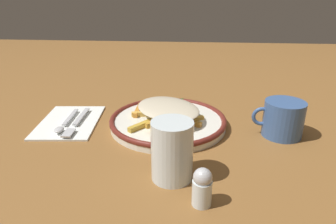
% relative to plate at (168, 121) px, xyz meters
% --- Properties ---
extents(ground_plane, '(2.60, 2.60, 0.00)m').
position_rel_plate_xyz_m(ground_plane, '(0.00, 0.00, -0.01)').
color(ground_plane, brown).
extents(plate, '(0.30, 0.30, 0.03)m').
position_rel_plate_xyz_m(plate, '(0.00, 0.00, 0.00)').
color(plate, silver).
rests_on(plate, ground_plane).
extents(fries_heap, '(0.22, 0.23, 0.04)m').
position_rel_plate_xyz_m(fries_heap, '(0.01, 0.00, 0.03)').
color(fries_heap, orange).
rests_on(fries_heap, plate).
extents(napkin, '(0.16, 0.22, 0.01)m').
position_rel_plate_xyz_m(napkin, '(0.26, 0.00, -0.01)').
color(napkin, white).
rests_on(napkin, ground_plane).
extents(fork, '(0.02, 0.18, 0.01)m').
position_rel_plate_xyz_m(fork, '(0.23, 0.02, -0.00)').
color(fork, silver).
rests_on(fork, napkin).
extents(spoon, '(0.02, 0.15, 0.01)m').
position_rel_plate_xyz_m(spoon, '(0.26, 0.04, -0.00)').
color(spoon, silver).
rests_on(spoon, napkin).
extents(water_glass, '(0.08, 0.08, 0.11)m').
position_rel_plate_xyz_m(water_glass, '(-0.03, 0.23, 0.04)').
color(water_glass, silver).
rests_on(water_glass, ground_plane).
extents(coffee_mug, '(0.12, 0.09, 0.09)m').
position_rel_plate_xyz_m(coffee_mug, '(-0.28, 0.03, 0.03)').
color(coffee_mug, '#3A5C95').
rests_on(coffee_mug, ground_plane).
extents(salt_shaker, '(0.03, 0.03, 0.07)m').
position_rel_plate_xyz_m(salt_shaker, '(-0.08, 0.30, 0.02)').
color(salt_shaker, silver).
rests_on(salt_shaker, ground_plane).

